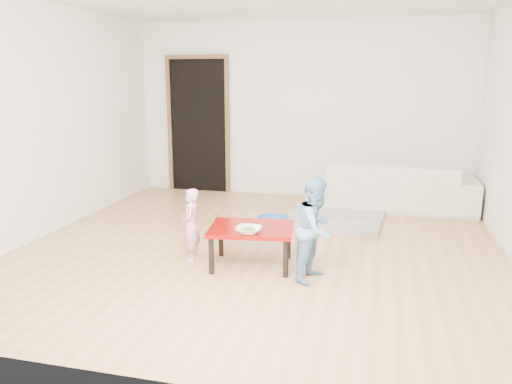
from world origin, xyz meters
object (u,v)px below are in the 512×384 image
at_px(sofa, 391,185).
at_px(child_blue, 316,229).
at_px(red_table, 252,246).
at_px(basin, 273,222).
at_px(bowl, 249,230).
at_px(child_pink, 191,225).

bearing_deg(sofa, child_blue, 77.60).
height_order(sofa, red_table, sofa).
relative_size(red_table, basin, 1.98).
bearing_deg(bowl, sofa, 65.31).
xyz_separation_m(red_table, bowl, (0.03, -0.20, 0.22)).
height_order(bowl, child_blue, child_blue).
bearing_deg(sofa, basin, 44.45).
bearing_deg(child_blue, basin, 44.51).
bearing_deg(basin, bowl, -86.35).
xyz_separation_m(bowl, child_blue, (0.61, 0.04, 0.04)).
bearing_deg(sofa, red_table, 64.62).
distance_m(sofa, red_table, 2.91).
height_order(sofa, bowl, sofa).
height_order(child_pink, child_blue, child_blue).
xyz_separation_m(red_table, child_pink, (-0.62, 0.02, 0.16)).
relative_size(sofa, red_table, 2.85).
bearing_deg(sofa, bowl, 66.73).
bearing_deg(bowl, child_blue, 4.09).
relative_size(bowl, basin, 0.59).
relative_size(red_table, child_blue, 0.84).
distance_m(red_table, child_blue, 0.71).
height_order(bowl, basin, bowl).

